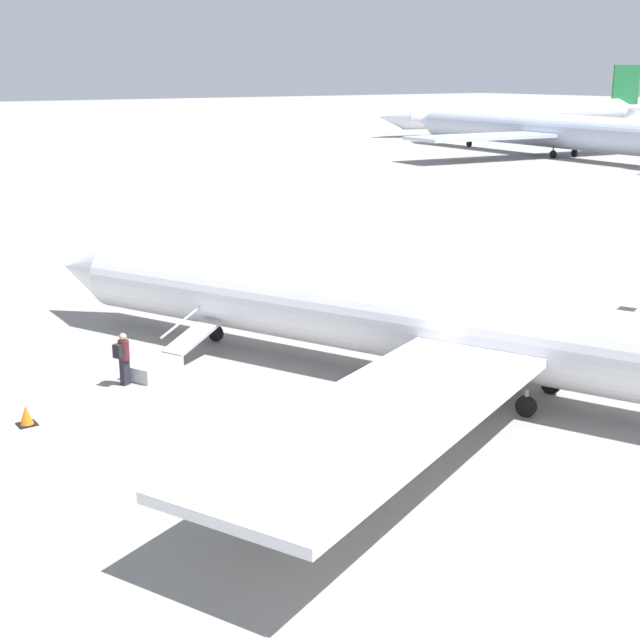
{
  "coord_description": "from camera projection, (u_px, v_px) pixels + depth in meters",
  "views": [
    {
      "loc": [
        -19.79,
        18.92,
        9.8
      ],
      "look_at": [
        3.76,
        2.47,
        1.78
      ],
      "focal_mm": 50.0,
      "sensor_mm": 36.0,
      "label": 1
    }
  ],
  "objects": [
    {
      "name": "ground_plane",
      "position": [
        449.0,
        387.0,
        28.7
      ],
      "size": [
        600.0,
        600.0,
        0.0
      ],
      "primitive_type": "plane",
      "color": "gray"
    },
    {
      "name": "airplane_far_left",
      "position": [
        546.0,
        131.0,
        107.33
      ],
      "size": [
        51.29,
        39.54,
        9.98
      ],
      "rotation": [
        0.0,
        0.0,
        6.18
      ],
      "color": "silver",
      "rests_on": "ground"
    },
    {
      "name": "boarding_stairs",
      "position": [
        162.0,
        362.0,
        30.03
      ],
      "size": [
        2.51,
        4.09,
        1.68
      ],
      "rotation": [
        0.0,
        0.0,
        -1.17
      ],
      "color": "#B2B2B7",
      "rests_on": "ground"
    },
    {
      "name": "passenger",
      "position": [
        123.0,
        355.0,
        28.63
      ],
      "size": [
        0.45,
        0.57,
        1.74
      ],
      "rotation": [
        0.0,
        0.0,
        -1.17
      ],
      "color": "#23232D",
      "rests_on": "ground"
    },
    {
      "name": "airplane_main",
      "position": [
        481.0,
        332.0,
        27.65
      ],
      "size": [
        33.79,
        26.77,
        6.7
      ],
      "rotation": [
        0.0,
        0.0,
        0.4
      ],
      "color": "silver",
      "rests_on": "ground"
    },
    {
      "name": "airplane_far_right",
      "position": [
        522.0,
        113.0,
        147.11
      ],
      "size": [
        40.93,
        53.09,
        11.0
      ],
      "rotation": [
        0.0,
        0.0,
        1.41
      ],
      "color": "silver",
      "rests_on": "ground"
    },
    {
      "name": "traffic_cone_near_stairs",
      "position": [
        26.0,
        416.0,
        25.56
      ],
      "size": [
        0.53,
        0.53,
        0.58
      ],
      "color": "black",
      "rests_on": "ground"
    }
  ]
}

